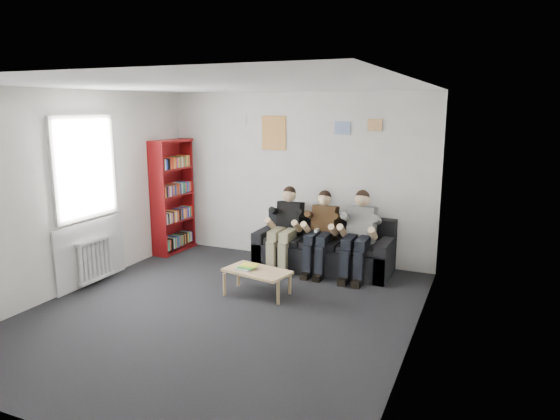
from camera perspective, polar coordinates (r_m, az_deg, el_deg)
name	(u,v)px	position (r m, az deg, el deg)	size (l,w,h in m)	color
room_shell	(219,204)	(5.88, -7.00, 0.68)	(5.00, 5.00, 5.00)	black
sofa	(324,251)	(7.76, 5.08, -4.63)	(2.07, 0.85, 0.80)	black
bookshelf	(173,196)	(8.73, -12.09, 1.54)	(0.29, 0.87, 1.93)	maroon
coffee_table	(257,273)	(6.67, -2.63, -7.20)	(0.86, 0.48, 0.35)	tan
game_cases	(247,267)	(6.71, -3.83, -6.51)	(0.26, 0.23, 0.05)	silver
person_left	(285,228)	(7.69, 0.59, -2.12)	(0.39, 0.83, 1.26)	black
person_middle	(321,233)	(7.50, 4.67, -2.60)	(0.37, 0.80, 1.23)	#4B3519
person_right	(358,236)	(7.34, 8.94, -2.90)	(0.39, 0.85, 1.28)	white
radiator	(96,259)	(7.55, -20.33, -5.32)	(0.10, 0.64, 0.60)	white
window	(88,212)	(7.44, -21.11, -0.22)	(0.05, 1.30, 2.36)	white
poster_large	(274,133)	(8.18, -0.71, 8.80)	(0.42, 0.01, 0.55)	#EAE052
poster_blue	(343,128)	(7.78, 7.16, 9.29)	(0.25, 0.01, 0.20)	#3D70D0
poster_pink	(375,125)	(7.65, 10.81, 9.52)	(0.22, 0.01, 0.18)	#C13C6E
poster_sign	(241,120)	(8.44, -4.49, 10.21)	(0.20, 0.01, 0.14)	white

